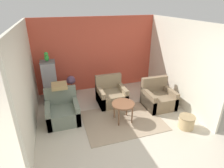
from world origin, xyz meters
The scene contains 14 objects.
ground_plane centered at (0.00, 0.00, 0.00)m, with size 20.00×20.00×0.00m, color beige.
wall_back_accent centered at (0.00, 3.45, 1.24)m, with size 4.22×0.06×2.47m.
wall_left centered at (-2.08, 1.71, 1.24)m, with size 0.06×3.42×2.47m.
wall_right centered at (2.08, 1.71, 1.24)m, with size 0.06×3.42×2.47m.
area_rug centered at (0.14, 1.19, 0.01)m, with size 2.04×1.53×0.01m.
coffee_table centered at (0.14, 1.19, 0.46)m, with size 0.59×0.59×0.52m.
armchair_left centered at (-1.36, 1.69, 0.27)m, with size 0.82×0.79×0.84m.
armchair_right centered at (1.39, 1.57, 0.27)m, with size 0.82×0.79×0.84m.
armchair_middle centered at (0.13, 2.19, 0.27)m, with size 0.82×0.79×0.84m.
birdcage centered at (-1.61, 2.93, 0.62)m, with size 0.53×0.53×1.30m.
parrot centered at (-1.61, 2.93, 1.43)m, with size 0.13×0.24×0.29m.
potted_plant centered at (-0.96, 3.14, 0.40)m, with size 0.29×0.27×0.67m.
wicker_basket centered at (1.53, 0.43, 0.17)m, with size 0.39×0.39×0.33m.
throw_pillow centered at (-1.36, 1.97, 0.89)m, with size 0.40×0.40×0.10m.
Camera 1 is at (-1.41, -2.67, 2.93)m, focal length 30.00 mm.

